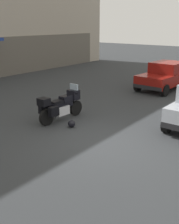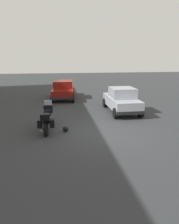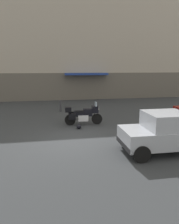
{
  "view_description": "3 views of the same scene",
  "coord_description": "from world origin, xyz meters",
  "px_view_note": "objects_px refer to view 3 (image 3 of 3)",
  "views": [
    {
      "loc": [
        -6.93,
        -4.74,
        3.74
      ],
      "look_at": [
        -0.1,
        0.53,
        0.98
      ],
      "focal_mm": 44.65,
      "sensor_mm": 36.0,
      "label": 1
    },
    {
      "loc": [
        -8.69,
        2.04,
        3.48
      ],
      "look_at": [
        -0.13,
        0.68,
        1.1
      ],
      "focal_mm": 31.42,
      "sensor_mm": 36.0,
      "label": 2
    },
    {
      "loc": [
        -1.03,
        -9.44,
        3.39
      ],
      "look_at": [
        0.82,
        0.66,
        1.19
      ],
      "focal_mm": 33.67,
      "sensor_mm": 36.0,
      "label": 3
    }
  ],
  "objects_px": {
    "helmet": "(79,126)",
    "motorcycle": "(83,114)",
    "car_hatchback_near": "(168,133)",
    "bollard_curbside": "(60,106)"
  },
  "relations": [
    {
      "from": "helmet",
      "to": "motorcycle",
      "type": "bearing_deg",
      "value": 67.58
    },
    {
      "from": "car_hatchback_near",
      "to": "bollard_curbside",
      "type": "relative_size",
      "value": 4.39
    },
    {
      "from": "motorcycle",
      "to": "helmet",
      "type": "bearing_deg",
      "value": -109.73
    },
    {
      "from": "motorcycle",
      "to": "car_hatchback_near",
      "type": "height_order",
      "value": "car_hatchback_near"
    },
    {
      "from": "car_hatchback_near",
      "to": "bollard_curbside",
      "type": "distance_m",
      "value": 9.59
    },
    {
      "from": "helmet",
      "to": "bollard_curbside",
      "type": "bearing_deg",
      "value": 99.1
    },
    {
      "from": "motorcycle",
      "to": "helmet",
      "type": "xyz_separation_m",
      "value": [
        -0.36,
        -0.87,
        -0.48
      ]
    },
    {
      "from": "car_hatchback_near",
      "to": "motorcycle",
      "type": "bearing_deg",
      "value": 121.07
    },
    {
      "from": "car_hatchback_near",
      "to": "bollard_curbside",
      "type": "height_order",
      "value": "car_hatchback_near"
    },
    {
      "from": "helmet",
      "to": "car_hatchback_near",
      "type": "distance_m",
      "value": 4.97
    }
  ]
}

